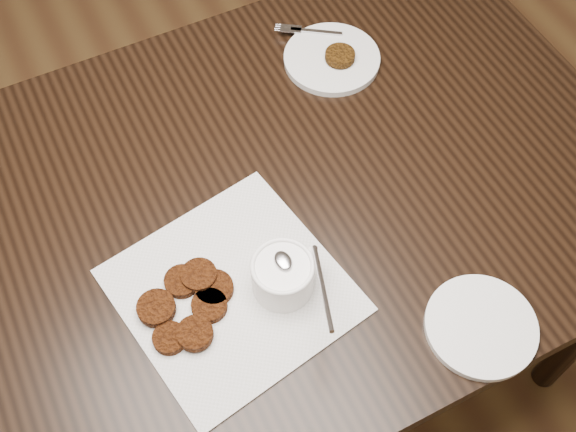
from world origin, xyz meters
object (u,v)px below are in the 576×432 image
Objects in this scene: plate_with_patty at (332,56)px; sauce_ramekin at (283,265)px; table at (258,295)px; napkin at (232,290)px; plate_empty at (481,326)px.

sauce_ramekin is at bearing -127.46° from plate_with_patty.
table is 0.42m from napkin.
plate_with_patty is 1.09× the size of plate_empty.
plate_with_patty is (0.39, 0.37, 0.01)m from napkin.
napkin is 1.74× the size of plate_with_patty.
sauce_ramekin is at bearing -21.13° from napkin.
plate_with_patty is at bearing 38.90° from table.
napkin is 0.11m from sauce_ramekin.
sauce_ramekin is (0.08, -0.03, 0.07)m from napkin.
table is 0.58m from plate_empty.
plate_empty reaches higher than napkin.
table is 4.25× the size of napkin.
napkin is at bearing -124.87° from table.
table is 0.54m from plate_with_patty.
plate_with_patty reaches higher than table.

